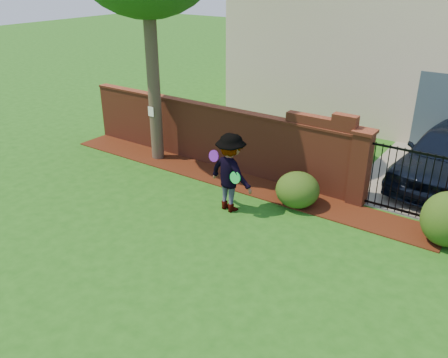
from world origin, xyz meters
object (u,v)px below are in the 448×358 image
Objects in this scene: man at (229,173)px; frisbee_purple at (214,156)px; car at (446,158)px; frisbee_green at (235,178)px.

man is 6.91× the size of frisbee_purple.
car is 5.77m from man.
frisbee_purple is 0.75m from frisbee_green.
frisbee_green is (0.29, -0.19, 0.03)m from man.
man is 0.53m from frisbee_purple.
frisbee_green is (-3.56, -4.48, 0.18)m from car.
car is 5.72m from frisbee_green.
man is at bearing 12.72° from frisbee_purple.
frisbee_green is at bearing 157.77° from man.
car is 17.08× the size of frisbee_purple.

